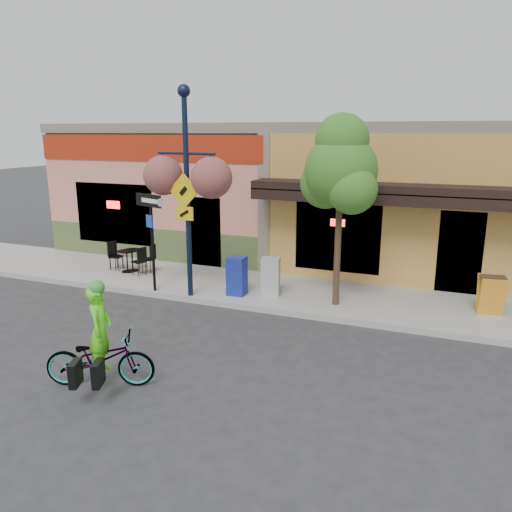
{
  "coord_description": "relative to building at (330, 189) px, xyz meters",
  "views": [
    {
      "loc": [
        4.11,
        -10.09,
        4.26
      ],
      "look_at": [
        -0.09,
        0.5,
        1.4
      ],
      "focal_mm": 35.0,
      "sensor_mm": 36.0,
      "label": 1
    }
  ],
  "objects": [
    {
      "name": "newspaper_box_grey",
      "position": [
        -0.06,
        -6.06,
        -1.61
      ],
      "size": [
        0.53,
        0.5,
        0.98
      ],
      "primitive_type": null,
      "rotation": [
        0.0,
        0.0,
        0.21
      ],
      "color": "#A6A6A6",
      "rests_on": "sidewalk"
    },
    {
      "name": "cyclist_rider",
      "position": [
        -1.2,
        -11.31,
        -1.48
      ],
      "size": [
        0.54,
        0.65,
        1.53
      ],
      "primitive_type": "imported",
      "rotation": [
        0.0,
        0.0,
        1.94
      ],
      "color": "#5EFD1A",
      "rests_on": "ground"
    },
    {
      "name": "sandwich_board",
      "position": [
        5.14,
        -5.66,
        -1.64
      ],
      "size": [
        0.6,
        0.48,
        0.91
      ],
      "primitive_type": null,
      "rotation": [
        0.0,
        0.0,
        0.15
      ],
      "color": "orange",
      "rests_on": "sidewalk"
    },
    {
      "name": "cafe_set_right",
      "position": [
        -4.79,
        -5.61,
        -1.67
      ],
      "size": [
        1.57,
        1.08,
        0.86
      ],
      "primitive_type": null,
      "rotation": [
        0.0,
        0.0,
        -0.28
      ],
      "color": "black",
      "rests_on": "sidewalk"
    },
    {
      "name": "ground",
      "position": [
        0.0,
        -7.5,
        -2.25
      ],
      "size": [
        90.0,
        90.0,
        0.0
      ],
      "primitive_type": "plane",
      "color": "#2D2D30",
      "rests_on": "ground"
    },
    {
      "name": "building",
      "position": [
        0.0,
        0.0,
        0.0
      ],
      "size": [
        18.2,
        8.2,
        4.5
      ],
      "primitive_type": null,
      "color": "#D97F6B",
      "rests_on": "ground"
    },
    {
      "name": "curb",
      "position": [
        0.0,
        -6.95,
        -2.17
      ],
      "size": [
        24.0,
        0.12,
        0.15
      ],
      "primitive_type": "cube",
      "color": "#A8A59E",
      "rests_on": "ground"
    },
    {
      "name": "bicycle",
      "position": [
        -1.25,
        -11.31,
        -1.76
      ],
      "size": [
        1.97,
        1.27,
        0.98
      ],
      "primitive_type": "imported",
      "rotation": [
        0.0,
        0.0,
        1.94
      ],
      "color": "maroon",
      "rests_on": "ground"
    },
    {
      "name": "cafe_set_left",
      "position": [
        -4.71,
        -5.46,
        -1.67
      ],
      "size": [
        1.5,
        0.86,
        0.86
      ],
      "primitive_type": null,
      "rotation": [
        0.0,
        0.0,
        0.1
      ],
      "color": "black",
      "rests_on": "sidewalk"
    },
    {
      "name": "lamp_post",
      "position": [
        -1.97,
        -6.85,
        0.49
      ],
      "size": [
        1.72,
        0.84,
        5.19
      ],
      "primitive_type": null,
      "rotation": [
        0.0,
        0.0,
        -0.11
      ],
      "color": "black",
      "rests_on": "sidewalk"
    },
    {
      "name": "street_tree",
      "position": [
        1.66,
        -6.15,
        0.19
      ],
      "size": [
        2.35,
        2.35,
        4.58
      ],
      "primitive_type": null,
      "rotation": [
        0.0,
        0.0,
        -0.41
      ],
      "color": "#3D7A26",
      "rests_on": "sidewalk"
    },
    {
      "name": "newspaper_box_blue",
      "position": [
        -0.88,
        -6.35,
        -1.6
      ],
      "size": [
        0.45,
        0.41,
        1.0
      ],
      "primitive_type": null,
      "rotation": [
        0.0,
        0.0,
        0.01
      ],
      "color": "navy",
      "rests_on": "sidewalk"
    },
    {
      "name": "one_way_sign",
      "position": [
        -3.04,
        -6.85,
        -0.82
      ],
      "size": [
        1.0,
        0.53,
        2.57
      ],
      "primitive_type": null,
      "rotation": [
        0.0,
        0.0,
        -0.34
      ],
      "color": "black",
      "rests_on": "sidewalk"
    },
    {
      "name": "sidewalk",
      "position": [
        0.0,
        -5.5,
        -2.17
      ],
      "size": [
        24.0,
        3.0,
        0.15
      ],
      "primitive_type": "cube",
      "color": "#9E9B93",
      "rests_on": "ground"
    }
  ]
}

